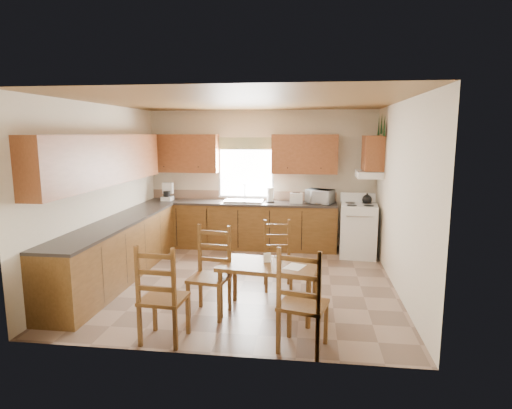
# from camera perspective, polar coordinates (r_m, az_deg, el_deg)

# --- Properties ---
(floor) EXTENTS (4.50, 4.50, 0.00)m
(floor) POSITION_cam_1_polar(r_m,az_deg,el_deg) (6.70, -1.63, -10.15)
(floor) COLOR #826958
(floor) RESTS_ON ground
(ceiling) EXTENTS (4.50, 4.50, 0.00)m
(ceiling) POSITION_cam_1_polar(r_m,az_deg,el_deg) (6.32, -1.75, 13.56)
(ceiling) COLOR brown
(ceiling) RESTS_ON floor
(wall_left) EXTENTS (4.50, 4.50, 0.00)m
(wall_left) POSITION_cam_1_polar(r_m,az_deg,el_deg) (7.08, -19.98, 1.61)
(wall_left) COLOR beige
(wall_left) RESTS_ON floor
(wall_right) EXTENTS (4.50, 4.50, 0.00)m
(wall_right) POSITION_cam_1_polar(r_m,az_deg,el_deg) (6.42, 18.58, 0.93)
(wall_right) COLOR beige
(wall_right) RESTS_ON floor
(wall_back) EXTENTS (4.50, 4.50, 0.00)m
(wall_back) POSITION_cam_1_polar(r_m,az_deg,el_deg) (8.58, 0.68, 3.46)
(wall_back) COLOR beige
(wall_back) RESTS_ON floor
(wall_front) EXTENTS (4.50, 4.50, 0.00)m
(wall_front) POSITION_cam_1_polar(r_m,az_deg,el_deg) (4.20, -6.53, -2.93)
(wall_front) COLOR beige
(wall_front) RESTS_ON floor
(lower_cab_back) EXTENTS (3.75, 0.60, 0.88)m
(lower_cab_back) POSITION_cam_1_polar(r_m,az_deg,el_deg) (8.49, -2.09, -2.84)
(lower_cab_back) COLOR brown
(lower_cab_back) RESTS_ON floor
(lower_cab_left) EXTENTS (0.60, 3.60, 0.88)m
(lower_cab_left) POSITION_cam_1_polar(r_m,az_deg,el_deg) (6.99, -17.93, -5.99)
(lower_cab_left) COLOR brown
(lower_cab_left) RESTS_ON floor
(counter_back) EXTENTS (3.75, 0.63, 0.04)m
(counter_back) POSITION_cam_1_polar(r_m,az_deg,el_deg) (8.40, -2.10, 0.22)
(counter_back) COLOR #342D2A
(counter_back) RESTS_ON lower_cab_back
(counter_left) EXTENTS (0.63, 3.60, 0.04)m
(counter_left) POSITION_cam_1_polar(r_m,az_deg,el_deg) (6.89, -18.12, -2.29)
(counter_left) COLOR #342D2A
(counter_left) RESTS_ON lower_cab_left
(backsplash) EXTENTS (3.75, 0.01, 0.18)m
(backsplash) POSITION_cam_1_polar(r_m,az_deg,el_deg) (8.67, -1.79, 1.25)
(backsplash) COLOR #92725B
(backsplash) RESTS_ON counter_back
(upper_cab_back_left) EXTENTS (1.41, 0.33, 0.75)m
(upper_cab_back_left) POSITION_cam_1_polar(r_m,az_deg,el_deg) (8.70, -9.68, 6.74)
(upper_cab_back_left) COLOR brown
(upper_cab_back_left) RESTS_ON wall_back
(upper_cab_back_right) EXTENTS (1.25, 0.33, 0.75)m
(upper_cab_back_right) POSITION_cam_1_polar(r_m,az_deg,el_deg) (8.32, 6.50, 6.70)
(upper_cab_back_right) COLOR brown
(upper_cab_back_right) RESTS_ON wall_back
(upper_cab_left) EXTENTS (0.33, 3.60, 0.75)m
(upper_cab_left) POSITION_cam_1_polar(r_m,az_deg,el_deg) (6.83, -19.56, 5.63)
(upper_cab_left) COLOR brown
(upper_cab_left) RESTS_ON wall_left
(upper_cab_stove) EXTENTS (0.33, 0.62, 0.62)m
(upper_cab_stove) POSITION_cam_1_polar(r_m,az_deg,el_deg) (7.96, 15.31, 6.63)
(upper_cab_stove) COLOR brown
(upper_cab_stove) RESTS_ON wall_right
(range_hood) EXTENTS (0.44, 0.62, 0.12)m
(range_hood) POSITION_cam_1_polar(r_m,az_deg,el_deg) (7.98, 14.83, 3.92)
(range_hood) COLOR silver
(range_hood) RESTS_ON wall_right
(window_frame) EXTENTS (1.13, 0.02, 1.18)m
(window_frame) POSITION_cam_1_polar(r_m,az_deg,el_deg) (8.58, -1.34, 4.79)
(window_frame) COLOR silver
(window_frame) RESTS_ON wall_back
(window_pane) EXTENTS (1.05, 0.01, 1.10)m
(window_pane) POSITION_cam_1_polar(r_m,az_deg,el_deg) (8.57, -1.34, 4.79)
(window_pane) COLOR white
(window_pane) RESTS_ON wall_back
(window_valance) EXTENTS (1.19, 0.01, 0.24)m
(window_valance) POSITION_cam_1_polar(r_m,az_deg,el_deg) (8.52, -1.38, 8.13)
(window_valance) COLOR #43602F
(window_valance) RESTS_ON wall_back
(sink_basin) EXTENTS (0.75, 0.45, 0.04)m
(sink_basin) POSITION_cam_1_polar(r_m,az_deg,el_deg) (8.38, -1.60, 0.48)
(sink_basin) COLOR silver
(sink_basin) RESTS_ON counter_back
(pine_decal_a) EXTENTS (0.22, 0.22, 0.36)m
(pine_decal_a) POSITION_cam_1_polar(r_m,az_deg,el_deg) (7.66, 16.77, 10.06)
(pine_decal_a) COLOR #13371A
(pine_decal_a) RESTS_ON wall_right
(pine_decal_b) EXTENTS (0.22, 0.22, 0.36)m
(pine_decal_b) POSITION_cam_1_polar(r_m,az_deg,el_deg) (7.97, 16.41, 10.32)
(pine_decal_b) COLOR #13371A
(pine_decal_b) RESTS_ON wall_right
(pine_decal_c) EXTENTS (0.22, 0.22, 0.36)m
(pine_decal_c) POSITION_cam_1_polar(r_m,az_deg,el_deg) (8.29, 16.06, 10.01)
(pine_decal_c) COLOR #13371A
(pine_decal_c) RESTS_ON wall_right
(stove) EXTENTS (0.70, 0.72, 0.95)m
(stove) POSITION_cam_1_polar(r_m,az_deg,el_deg) (8.10, 13.49, -3.44)
(stove) COLOR silver
(stove) RESTS_ON floor
(coffeemaker) EXTENTS (0.26, 0.29, 0.35)m
(coffeemaker) POSITION_cam_1_polar(r_m,az_deg,el_deg) (8.74, -11.77, 1.69)
(coffeemaker) COLOR silver
(coffeemaker) RESTS_ON counter_back
(paper_towel) EXTENTS (0.14, 0.14, 0.29)m
(paper_towel) POSITION_cam_1_polar(r_m,az_deg,el_deg) (8.33, 1.92, 1.29)
(paper_towel) COLOR white
(paper_towel) RESTS_ON counter_back
(toaster) EXTENTS (0.25, 0.16, 0.20)m
(toaster) POSITION_cam_1_polar(r_m,az_deg,el_deg) (8.24, 5.38, 0.85)
(toaster) COLOR silver
(toaster) RESTS_ON counter_back
(microwave) EXTENTS (0.55, 0.48, 0.27)m
(microwave) POSITION_cam_1_polar(r_m,az_deg,el_deg) (8.27, 8.50, 1.07)
(microwave) COLOR silver
(microwave) RESTS_ON counter_back
(dining_table) EXTENTS (1.29, 0.85, 0.64)m
(dining_table) POSITION_cam_1_polar(r_m,az_deg,el_deg) (5.46, 1.72, -11.16)
(dining_table) COLOR brown
(dining_table) RESTS_ON floor
(chair_near_left) EXTENTS (0.49, 0.47, 1.10)m
(chair_near_left) POSITION_cam_1_polar(r_m,az_deg,el_deg) (4.83, -12.23, -11.38)
(chair_near_left) COLOR brown
(chair_near_left) RESTS_ON floor
(chair_near_right) EXTENTS (0.57, 0.55, 1.12)m
(chair_near_right) POSITION_cam_1_polar(r_m,az_deg,el_deg) (4.56, 6.32, -12.29)
(chair_near_right) COLOR brown
(chair_near_right) RESTS_ON floor
(chair_far_left) EXTENTS (0.52, 0.50, 1.10)m
(chair_far_left) POSITION_cam_1_polar(r_m,az_deg,el_deg) (5.38, -6.29, -9.00)
(chair_far_left) COLOR brown
(chair_far_left) RESTS_ON floor
(chair_far_right) EXTENTS (0.47, 0.45, 0.98)m
(chair_far_right) POSITION_cam_1_polar(r_m,az_deg,el_deg) (6.25, 2.95, -6.86)
(chair_far_right) COLOR brown
(chair_far_right) RESTS_ON floor
(table_paper) EXTENTS (0.29, 0.33, 0.00)m
(table_paper) POSITION_cam_1_polar(r_m,az_deg,el_deg) (5.27, 5.18, -8.26)
(table_paper) COLOR white
(table_paper) RESTS_ON dining_table
(table_card) EXTENTS (0.09, 0.05, 0.12)m
(table_card) POSITION_cam_1_polar(r_m,az_deg,el_deg) (5.41, 1.48, -7.10)
(table_card) COLOR white
(table_card) RESTS_ON dining_table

